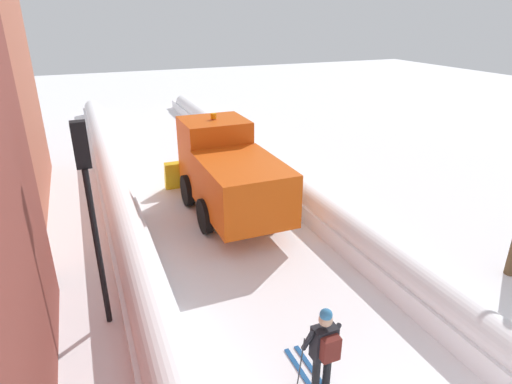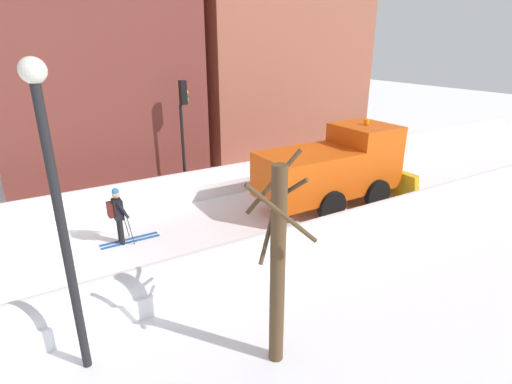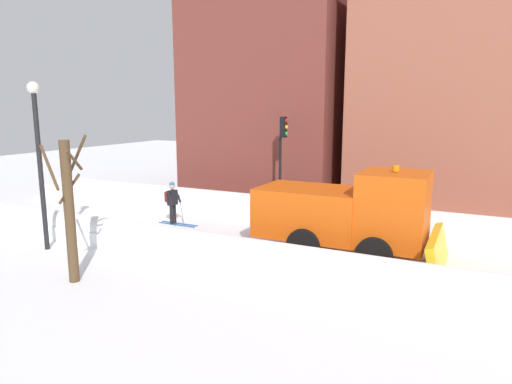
{
  "view_description": "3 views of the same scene",
  "coord_description": "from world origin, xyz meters",
  "px_view_note": "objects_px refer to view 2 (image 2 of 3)",
  "views": [
    {
      "loc": [
        -3.71,
        -2.53,
        6.29
      ],
      "look_at": [
        0.56,
        7.79,
        1.59
      ],
      "focal_mm": 30.0,
      "sensor_mm": 36.0,
      "label": 1
    },
    {
      "loc": [
        11.23,
        0.05,
        5.9
      ],
      "look_at": [
        0.7,
        6.43,
        1.25
      ],
      "focal_mm": 28.39,
      "sensor_mm": 36.0,
      "label": 2
    },
    {
      "loc": [
        14.6,
        13.66,
        4.84
      ],
      "look_at": [
        -0.93,
        5.96,
        1.6
      ],
      "focal_mm": 31.79,
      "sensor_mm": 36.0,
      "label": 3
    }
  ],
  "objects_px": {
    "skier": "(118,213)",
    "traffic_light_pole": "(184,116)",
    "plow_truck": "(336,167)",
    "bare_tree_near": "(278,264)",
    "street_lamp": "(56,193)"
  },
  "relations": [
    {
      "from": "skier",
      "to": "traffic_light_pole",
      "type": "relative_size",
      "value": 0.41
    },
    {
      "from": "plow_truck",
      "to": "skier",
      "type": "relative_size",
      "value": 3.31
    },
    {
      "from": "traffic_light_pole",
      "to": "bare_tree_near",
      "type": "bearing_deg",
      "value": -12.47
    },
    {
      "from": "street_lamp",
      "to": "bare_tree_near",
      "type": "xyz_separation_m",
      "value": [
        1.72,
        3.22,
        -1.45
      ]
    },
    {
      "from": "street_lamp",
      "to": "bare_tree_near",
      "type": "distance_m",
      "value": 3.93
    },
    {
      "from": "traffic_light_pole",
      "to": "skier",
      "type": "bearing_deg",
      "value": -46.96
    },
    {
      "from": "traffic_light_pole",
      "to": "street_lamp",
      "type": "xyz_separation_m",
      "value": [
        8.09,
        -5.39,
        0.44
      ]
    },
    {
      "from": "plow_truck",
      "to": "street_lamp",
      "type": "height_order",
      "value": "street_lamp"
    },
    {
      "from": "plow_truck",
      "to": "traffic_light_pole",
      "type": "xyz_separation_m",
      "value": [
        -4.28,
        -4.19,
        1.64
      ]
    },
    {
      "from": "plow_truck",
      "to": "bare_tree_near",
      "type": "distance_m",
      "value": 8.45
    },
    {
      "from": "traffic_light_pole",
      "to": "street_lamp",
      "type": "distance_m",
      "value": 9.73
    },
    {
      "from": "skier",
      "to": "street_lamp",
      "type": "xyz_separation_m",
      "value": [
        4.76,
        -1.83,
        2.55
      ]
    },
    {
      "from": "skier",
      "to": "street_lamp",
      "type": "height_order",
      "value": "street_lamp"
    },
    {
      "from": "plow_truck",
      "to": "bare_tree_near",
      "type": "bearing_deg",
      "value": -48.98
    },
    {
      "from": "skier",
      "to": "street_lamp",
      "type": "bearing_deg",
      "value": -21.04
    }
  ]
}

